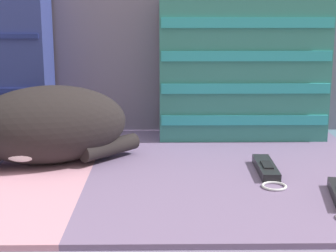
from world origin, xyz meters
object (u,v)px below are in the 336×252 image
at_px(couch, 97,241).
at_px(throw_pillow_striped, 242,69).
at_px(game_remote_far, 266,169).
at_px(sleeping_cat, 42,128).

distance_m(couch, throw_pillow_striped, 0.57).
bearing_deg(game_remote_far, sleeping_cat, 170.99).
xyz_separation_m(throw_pillow_striped, game_remote_far, (0.01, -0.32, -0.17)).
bearing_deg(sleeping_cat, throw_pillow_striped, 27.44).
bearing_deg(throw_pillow_striped, couch, -146.77).
relative_size(throw_pillow_striped, game_remote_far, 2.20).
relative_size(couch, sleeping_cat, 4.55).
bearing_deg(sleeping_cat, couch, 4.32).
height_order(throw_pillow_striped, game_remote_far, throw_pillow_striped).
distance_m(throw_pillow_striped, sleeping_cat, 0.54).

